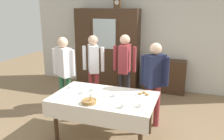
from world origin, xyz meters
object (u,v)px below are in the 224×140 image
at_px(wall_cabinet, 107,49).
at_px(tea_cup_front_edge, 123,106).
at_px(tea_cup_center, 83,92).
at_px(person_behind_table_right, 154,77).
at_px(book_stack, 165,59).
at_px(person_by_cabinet, 125,64).
at_px(person_beside_shelf, 93,64).
at_px(tea_cup_mid_right, 92,89).
at_px(pastry_plate, 144,94).
at_px(spoon_back_edge, 131,100).
at_px(spoon_center, 87,89).
at_px(bread_basket, 89,101).
at_px(dining_table, 103,102).
at_px(tea_cup_far_left, 140,105).
at_px(person_behind_table_left, 64,68).
at_px(tea_cup_far_right, 71,87).
at_px(mantel_clock, 117,4).
at_px(tea_cup_near_right, 114,95).
at_px(bookshelf_low, 164,76).

relative_size(wall_cabinet, tea_cup_front_edge, 16.63).
distance_m(tea_cup_center, person_behind_table_right, 1.33).
xyz_separation_m(book_stack, person_by_cabinet, (-0.72, -1.25, 0.10)).
bearing_deg(person_beside_shelf, person_by_cabinet, 12.36).
bearing_deg(person_behind_table_right, tea_cup_mid_right, -150.91).
bearing_deg(pastry_plate, spoon_back_edge, -118.33).
height_order(tea_cup_center, spoon_center, tea_cup_center).
bearing_deg(tea_cup_front_edge, bread_basket, -178.20).
distance_m(spoon_center, spoon_back_edge, 0.91).
relative_size(dining_table, tea_cup_front_edge, 13.29).
bearing_deg(bread_basket, tea_cup_far_left, 9.50).
bearing_deg(person_beside_shelf, spoon_back_edge, -45.87).
bearing_deg(person_behind_table_left, tea_cup_far_right, -49.99).
bearing_deg(tea_cup_far_left, person_behind_table_left, 153.60).
xyz_separation_m(spoon_back_edge, person_behind_table_left, (-1.63, 0.71, 0.21)).
bearing_deg(book_stack, mantel_clock, -177.73).
height_order(wall_cabinet, tea_cup_front_edge, wall_cabinet).
bearing_deg(spoon_center, mantel_clock, 94.89).
bearing_deg(tea_cup_far_right, spoon_back_edge, -8.47).
bearing_deg(tea_cup_near_right, dining_table, -160.32).
xyz_separation_m(tea_cup_near_right, tea_cup_far_left, (0.50, -0.25, 0.00)).
bearing_deg(tea_cup_far_right, person_behind_table_left, 130.01).
xyz_separation_m(dining_table, person_beside_shelf, (-0.73, 1.24, 0.31)).
bearing_deg(book_stack, spoon_back_edge, -94.62).
xyz_separation_m(tea_cup_far_right, bread_basket, (0.61, -0.51, 0.01)).
relative_size(tea_cup_far_right, pastry_plate, 0.46).
height_order(book_stack, tea_cup_center, book_stack).
relative_size(dining_table, pastry_plate, 6.17).
bearing_deg(person_by_cabinet, wall_cabinet, 125.49).
bearing_deg(tea_cup_far_right, wall_cabinet, 94.26).
bearing_deg(tea_cup_center, dining_table, -2.32).
bearing_deg(spoon_back_edge, person_by_cabinet, 110.41).
xyz_separation_m(spoon_back_edge, person_beside_shelf, (-1.19, 1.23, 0.21)).
relative_size(tea_cup_near_right, tea_cup_front_edge, 1.00).
height_order(bookshelf_low, tea_cup_far_right, bookshelf_low).
distance_m(spoon_back_edge, person_behind_table_left, 1.79).
height_order(tea_cup_far_right, person_beside_shelf, person_beside_shelf).
height_order(pastry_plate, person_beside_shelf, person_beside_shelf).
xyz_separation_m(mantel_clock, spoon_back_edge, (1.08, -2.57, -1.50)).
xyz_separation_m(bread_basket, person_behind_table_left, (-1.06, 1.04, 0.18)).
height_order(tea_cup_center, person_behind_table_right, person_behind_table_right).
height_order(person_behind_table_right, person_behind_table_left, person_behind_table_left).
xyz_separation_m(tea_cup_mid_right, person_behind_table_left, (-0.88, 0.53, 0.19)).
distance_m(tea_cup_mid_right, person_behind_table_right, 1.16).
height_order(dining_table, tea_cup_far_right, tea_cup_far_right).
distance_m(tea_cup_center, pastry_plate, 1.04).
bearing_deg(tea_cup_near_right, spoon_back_edge, -9.12).
distance_m(tea_cup_front_edge, tea_cup_far_left, 0.26).
bearing_deg(spoon_back_edge, person_beside_shelf, 134.13).
xyz_separation_m(tea_cup_far_right, person_beside_shelf, (-0.00, 1.05, 0.18)).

